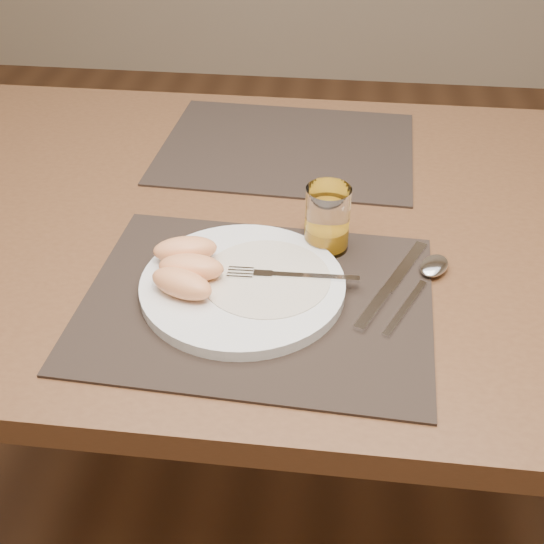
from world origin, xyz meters
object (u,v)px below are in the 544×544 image
Objects in this scene: placemat_near at (257,300)px; juice_glass at (327,222)px; fork at (281,275)px; placemat_far at (287,147)px; plate at (243,285)px; knife at (387,291)px; spoon at (430,271)px; table at (291,257)px.

juice_glass reaches higher than placemat_near.
juice_glass reaches higher than fork.
juice_glass is at bearing -74.33° from placemat_far.
plate reaches higher than knife.
placemat_near is at bearing -122.16° from juice_glass.
plate reaches higher than placemat_far.
juice_glass is at bearing 160.83° from spoon.
knife is (0.14, 0.00, -0.02)m from fork.
plate is 0.26m from spoon.
placemat_near is 0.17m from knife.
placemat_near is 0.03m from plate.
knife is at bearing 11.64° from placemat_near.
placemat_near and placemat_far have the same top height.
table is 6.76× the size of knife.
spoon is at bearing 14.31° from plate.
knife reaches higher than placemat_far.
spoon reaches higher than knife.
knife is 0.07m from spoon.
placemat_far is 4.69× the size of juice_glass.
table is 0.17m from juice_glass.
plate reaches higher than placemat_near.
placemat_far reaches higher than table.
spoon is at bearing -19.17° from juice_glass.
placemat_near is 2.57× the size of fork.
placemat_near is 2.46× the size of spoon.
fork reaches higher than spoon.
plate is (-0.05, -0.20, 0.10)m from table.
table is 0.26m from spoon.
table is 0.23m from plate.
fork is at bearing -85.43° from placemat_far.
spoon is (0.20, -0.14, 0.09)m from table.
juice_glass is (0.10, 0.11, 0.03)m from plate.
juice_glass is (0.08, 0.13, 0.04)m from placemat_near.
table is 0.25m from knife.
table is 0.22m from fork.
fork reaches higher than plate.
spoon is (0.25, 0.06, -0.00)m from plate.
table is 3.11× the size of placemat_far.
table is 7.67× the size of spoon.
placemat_near is at bearing -89.34° from placemat_far.
fork is 0.96× the size of spoon.
placemat_far is at bearing 105.67° from juice_glass.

